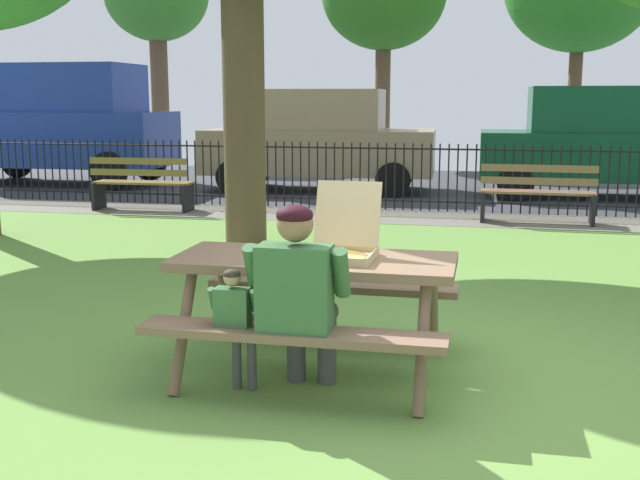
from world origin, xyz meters
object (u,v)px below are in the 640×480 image
(child_at_table, at_px, (236,318))
(parked_car_left, at_px, (318,139))
(adult_at_table, at_px, (299,293))
(pizza_box_open, at_px, (342,244))
(pizza_slice_on_table, at_px, (285,252))
(picnic_table_foreground, at_px, (314,283))
(park_bench_center, at_px, (537,194))
(park_bench_left, at_px, (142,185))
(parked_car_center, at_px, (591,141))
(parked_car_far_left, at_px, (56,121))

(child_at_table, relative_size, parked_car_left, 0.18)
(adult_at_table, distance_m, child_at_table, 0.41)
(pizza_box_open, distance_m, adult_at_table, 0.59)
(pizza_slice_on_table, xyz_separation_m, adult_at_table, (0.24, -0.58, -0.12))
(picnic_table_foreground, relative_size, park_bench_center, 1.12)
(pizza_box_open, height_order, parked_car_left, parked_car_left)
(adult_at_table, xyz_separation_m, child_at_table, (-0.37, -0.03, -0.16))
(park_bench_left, distance_m, parked_car_center, 7.93)
(parked_car_left, relative_size, parked_car_center, 1.14)
(pizza_box_open, relative_size, adult_at_table, 0.44)
(park_bench_left, relative_size, parked_car_far_left, 0.34)
(child_at_table, bearing_deg, parked_car_center, 72.84)
(picnic_table_foreground, bearing_deg, pizza_box_open, 10.89)
(pizza_box_open, xyz_separation_m, adult_at_table, (-0.16, -0.54, -0.20))
(parked_car_center, bearing_deg, parked_car_left, -179.99)
(pizza_slice_on_table, bearing_deg, child_at_table, -102.84)
(park_bench_left, bearing_deg, park_bench_center, -0.00)
(adult_at_table, height_order, child_at_table, adult_at_table)
(pizza_slice_on_table, relative_size, child_at_table, 0.34)
(pizza_slice_on_table, xyz_separation_m, parked_car_far_left, (-7.50, 9.88, 0.53))
(adult_at_table, height_order, parked_car_far_left, parked_car_far_left)
(picnic_table_foreground, xyz_separation_m, adult_at_table, (0.02, -0.50, 0.06))
(adult_at_table, bearing_deg, parked_car_far_left, 126.48)
(picnic_table_foreground, relative_size, parked_car_center, 0.46)
(parked_car_left, bearing_deg, picnic_table_foreground, -77.84)
(pizza_box_open, bearing_deg, parked_car_left, 103.18)
(parked_car_center, bearing_deg, park_bench_left, -155.50)
(adult_at_table, xyz_separation_m, park_bench_left, (-4.33, 7.18, -0.24))
(pizza_slice_on_table, distance_m, park_bench_left, 7.78)
(pizza_box_open, relative_size, park_bench_left, 0.33)
(child_at_table, bearing_deg, pizza_slice_on_table, 77.16)
(pizza_box_open, bearing_deg, child_at_table, -133.15)
(park_bench_left, height_order, park_bench_center, same)
(pizza_slice_on_table, distance_m, adult_at_table, 0.64)
(pizza_slice_on_table, bearing_deg, park_bench_left, 121.83)
(picnic_table_foreground, relative_size, parked_car_far_left, 0.38)
(child_at_table, height_order, parked_car_center, parked_car_center)
(pizza_box_open, distance_m, child_at_table, 0.86)
(child_at_table, bearing_deg, park_bench_left, 118.78)
(park_bench_left, bearing_deg, adult_at_table, -58.88)
(child_at_table, distance_m, park_bench_center, 7.52)
(pizza_slice_on_table, height_order, parked_car_center, parked_car_center)
(park_bench_left, height_order, parked_car_far_left, parked_car_far_left)
(pizza_box_open, height_order, child_at_table, pizza_box_open)
(picnic_table_foreground, xyz_separation_m, park_bench_center, (1.79, 6.68, -0.18))
(pizza_box_open, distance_m, park_bench_left, 8.03)
(pizza_slice_on_table, distance_m, parked_car_center, 10.36)
(child_at_table, bearing_deg, parked_car_far_left, 125.05)
(park_bench_center, xyz_separation_m, parked_car_left, (-3.93, 3.28, 0.59))
(adult_at_table, distance_m, park_bench_center, 7.40)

